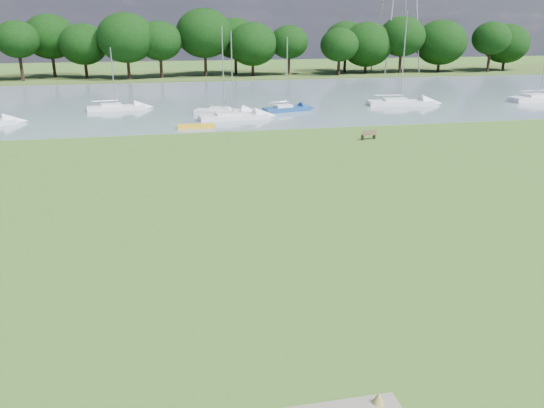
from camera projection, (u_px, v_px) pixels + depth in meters
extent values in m
plane|color=olive|center=(239.00, 226.00, 24.40)|extent=(220.00, 220.00, 0.00)
cube|color=gray|center=(188.00, 100.00, 63.28)|extent=(220.00, 40.00, 0.10)
cube|color=#4C6626|center=(178.00, 76.00, 91.06)|extent=(220.00, 20.00, 0.40)
cube|color=brown|center=(363.00, 138.00, 41.94)|extent=(0.16, 0.39, 0.39)
cube|color=brown|center=(374.00, 136.00, 42.39)|extent=(0.16, 0.39, 0.39)
cube|color=brown|center=(369.00, 135.00, 42.10)|extent=(1.33, 0.68, 0.04)
cube|color=brown|center=(370.00, 132.00, 41.89)|extent=(1.25, 0.34, 0.38)
cube|color=yellow|center=(196.00, 126.00, 46.50)|extent=(3.28, 0.87, 0.33)
cylinder|color=black|center=(29.00, 68.00, 82.29)|extent=(0.48, 0.48, 3.63)
ellipsoid|color=black|center=(24.00, 39.00, 80.85)|extent=(6.65, 6.65, 5.65)
cylinder|color=black|center=(76.00, 67.00, 83.59)|extent=(0.48, 0.48, 3.90)
ellipsoid|color=black|center=(72.00, 35.00, 82.03)|extent=(7.60, 7.60, 6.46)
cylinder|color=black|center=(122.00, 69.00, 85.06)|extent=(0.48, 0.48, 3.08)
ellipsoid|color=black|center=(120.00, 44.00, 83.84)|extent=(8.55, 8.55, 7.27)
cylinder|color=black|center=(166.00, 67.00, 86.36)|extent=(0.48, 0.48, 3.35)
ellipsoid|color=black|center=(165.00, 41.00, 85.02)|extent=(6.65, 6.65, 5.65)
cylinder|color=black|center=(209.00, 66.00, 87.65)|extent=(0.48, 0.48, 3.63)
ellipsoid|color=black|center=(208.00, 37.00, 86.21)|extent=(7.60, 7.60, 6.46)
cylinder|color=black|center=(251.00, 64.00, 88.95)|extent=(0.48, 0.48, 3.90)
ellipsoid|color=black|center=(250.00, 34.00, 87.39)|extent=(8.55, 8.55, 7.27)
cylinder|color=black|center=(291.00, 66.00, 90.42)|extent=(0.48, 0.48, 3.08)
ellipsoid|color=black|center=(292.00, 43.00, 89.20)|extent=(6.65, 6.65, 5.65)
cylinder|color=black|center=(331.00, 64.00, 91.72)|extent=(0.48, 0.48, 3.35)
ellipsoid|color=black|center=(331.00, 40.00, 90.38)|extent=(7.60, 7.60, 6.46)
cylinder|color=black|center=(369.00, 63.00, 93.01)|extent=(0.48, 0.48, 3.63)
ellipsoid|color=black|center=(370.00, 37.00, 91.57)|extent=(8.55, 8.55, 7.27)
cylinder|color=black|center=(406.00, 62.00, 94.31)|extent=(0.48, 0.48, 3.90)
ellipsoid|color=black|center=(408.00, 34.00, 92.76)|extent=(6.65, 6.65, 5.65)
cylinder|color=black|center=(442.00, 63.00, 95.78)|extent=(0.48, 0.48, 3.08)
ellipsoid|color=black|center=(444.00, 42.00, 94.56)|extent=(7.60, 7.60, 6.46)
cylinder|color=black|center=(477.00, 62.00, 97.08)|extent=(0.48, 0.48, 3.35)
ellipsoid|color=black|center=(480.00, 39.00, 95.74)|extent=(8.55, 8.55, 7.27)
cylinder|color=black|center=(511.00, 61.00, 98.37)|extent=(0.48, 0.48, 3.63)
ellipsoid|color=black|center=(514.00, 36.00, 96.93)|extent=(6.65, 6.65, 5.65)
cube|color=white|center=(116.00, 107.00, 55.93)|extent=(6.00, 2.34, 0.63)
cube|color=white|center=(111.00, 103.00, 55.66)|extent=(2.19, 1.53, 0.41)
cylinder|color=#A5A8AD|center=(113.00, 77.00, 54.92)|extent=(0.11, 0.11, 5.91)
cube|color=navy|center=(287.00, 108.00, 55.02)|extent=(5.20, 2.55, 0.65)
cube|color=white|center=(283.00, 105.00, 54.73)|extent=(1.97, 1.49, 0.42)
cylinder|color=#A5A8AD|center=(287.00, 72.00, 53.83)|extent=(0.11, 0.11, 6.99)
cube|color=white|center=(400.00, 102.00, 59.14)|extent=(7.38, 2.95, 0.71)
cube|color=white|center=(396.00, 98.00, 58.96)|extent=(2.70, 1.90, 0.45)
cylinder|color=#A5A8AD|center=(404.00, 57.00, 57.54)|extent=(0.12, 0.12, 9.48)
cube|color=white|center=(233.00, 116.00, 50.64)|extent=(6.62, 2.42, 0.62)
cube|color=white|center=(228.00, 112.00, 50.38)|extent=(2.39, 1.63, 0.40)
cylinder|color=#A5A8AD|center=(232.00, 74.00, 49.36)|extent=(0.11, 0.11, 7.60)
cube|color=white|center=(539.00, 98.00, 62.10)|extent=(7.64, 2.74, 0.80)
cube|color=white|center=(536.00, 94.00, 61.78)|extent=(2.75, 1.87, 0.51)
cube|color=white|center=(224.00, 111.00, 53.39)|extent=(6.15, 3.69, 0.60)
cube|color=white|center=(220.00, 107.00, 53.35)|extent=(2.41, 1.97, 0.39)
cylinder|color=#A5A8AD|center=(223.00, 69.00, 52.05)|extent=(0.10, 0.10, 7.98)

